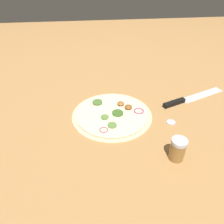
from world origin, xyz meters
TOP-DOWN VIEW (x-y plane):
  - ground_plane at (0.00, 0.00)m, footprint 3.00×3.00m
  - pizza at (0.00, -0.00)m, footprint 0.32×0.32m
  - knife at (0.07, -0.33)m, footprint 0.15×0.32m
  - spice_jar at (-0.25, -0.18)m, footprint 0.05×0.05m
  - loose_cap at (-0.07, -0.22)m, footprint 0.03×0.03m

SIDE VIEW (x-z plane):
  - ground_plane at x=0.00m, z-range 0.00..0.00m
  - loose_cap at x=-0.07m, z-range 0.00..0.01m
  - pizza at x=0.00m, z-range -0.01..0.02m
  - knife at x=0.07m, z-range 0.00..0.02m
  - spice_jar at x=-0.25m, z-range 0.00..0.08m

